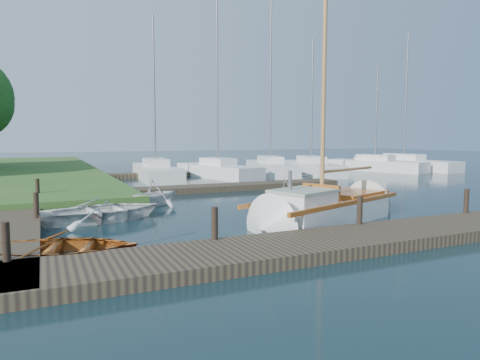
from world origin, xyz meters
name	(u,v)px	position (x,y,z in m)	size (l,w,h in m)	color
ground	(240,211)	(0.00, 0.00, 0.00)	(160.00, 160.00, 0.00)	black
near_dock	(339,242)	(0.00, -6.00, 0.15)	(18.00, 2.20, 0.30)	#2F251E
left_dock	(6,215)	(-8.00, 2.00, 0.15)	(2.20, 18.00, 0.30)	#2F251E
far_dock	(223,187)	(2.00, 6.50, 0.15)	(14.00, 1.60, 0.30)	#2F251E
pontoon	(269,171)	(10.00, 16.00, 0.15)	(30.00, 1.60, 0.30)	#2F251E
mooring_post_0	(6,242)	(-7.50, -5.00, 0.70)	(0.16, 0.16, 0.80)	black
mooring_post_1	(215,223)	(-3.00, -5.00, 0.70)	(0.16, 0.16, 0.80)	black
mooring_post_2	(360,210)	(1.50, -5.00, 0.70)	(0.16, 0.16, 0.80)	black
mooring_post_3	(466,201)	(6.00, -5.00, 0.70)	(0.16, 0.16, 0.80)	black
mooring_post_4	(36,205)	(-7.00, 0.00, 0.70)	(0.16, 0.16, 0.80)	black
mooring_post_5	(38,188)	(-7.00, 5.00, 0.70)	(0.16, 0.16, 0.80)	black
sailboat	(328,211)	(1.84, -3.02, 0.34)	(7.39, 4.29, 9.83)	silver
dinghy	(61,244)	(-6.47, -4.19, 0.36)	(2.49, 3.48, 0.72)	brown
tender_a	(102,208)	(-5.01, 0.31, 0.42)	(2.87, 4.01, 0.83)	silver
tender_b	(155,191)	(-2.58, 2.76, 0.61)	(1.98, 2.30, 1.21)	silver
tender_c	(318,189)	(5.17, 2.24, 0.37)	(2.52, 3.53, 0.73)	silver
tender_d	(287,187)	(3.57, 2.46, 0.50)	(1.64, 1.90, 1.00)	silver
marina_boat_1	(156,171)	(0.25, 14.26, 0.56)	(3.06, 9.49, 10.91)	silver
marina_boat_2	(218,169)	(4.50, 13.47, 0.58)	(3.77, 8.30, 12.11)	silver
marina_boat_3	(270,167)	(9.33, 14.55, 0.58)	(4.81, 9.88, 13.19)	silver
marina_boat_4	(311,167)	(12.32, 13.34, 0.56)	(4.49, 9.36, 10.36)	silver
marina_boat_6	(375,165)	(18.97, 13.55, 0.55)	(4.79, 8.75, 9.08)	silver
marina_boat_7	(404,163)	(22.68, 13.97, 0.57)	(2.98, 10.42, 11.94)	silver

